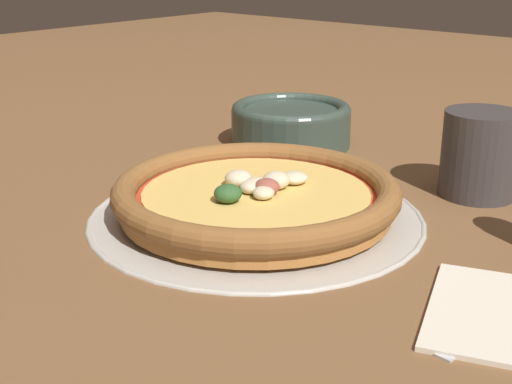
{
  "coord_description": "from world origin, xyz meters",
  "views": [
    {
      "loc": [
        0.5,
        0.43,
        0.26
      ],
      "look_at": [
        0.0,
        0.0,
        0.03
      ],
      "focal_mm": 50.0,
      "sensor_mm": 36.0,
      "label": 1
    }
  ],
  "objects_px": {
    "pizza": "(256,195)",
    "bowl_near": "(291,123)",
    "pizza_tray": "(256,215)",
    "fork": "(512,306)",
    "drinking_cup": "(480,154)"
  },
  "relations": [
    {
      "from": "pizza",
      "to": "fork",
      "type": "xyz_separation_m",
      "value": [
        0.01,
        0.26,
        -0.02
      ]
    },
    {
      "from": "drinking_cup",
      "to": "pizza_tray",
      "type": "bearing_deg",
      "value": -33.35
    },
    {
      "from": "pizza_tray",
      "to": "pizza",
      "type": "distance_m",
      "value": 0.02
    },
    {
      "from": "pizza",
      "to": "bowl_near",
      "type": "distance_m",
      "value": 0.27
    },
    {
      "from": "bowl_near",
      "to": "drinking_cup",
      "type": "bearing_deg",
      "value": 84.87
    },
    {
      "from": "pizza_tray",
      "to": "drinking_cup",
      "type": "xyz_separation_m",
      "value": [
        -0.21,
        0.14,
        0.04
      ]
    },
    {
      "from": "bowl_near",
      "to": "pizza_tray",
      "type": "bearing_deg",
      "value": 30.93
    },
    {
      "from": "pizza",
      "to": "bowl_near",
      "type": "height_order",
      "value": "bowl_near"
    },
    {
      "from": "pizza",
      "to": "bowl_near",
      "type": "relative_size",
      "value": 1.79
    },
    {
      "from": "drinking_cup",
      "to": "pizza",
      "type": "bearing_deg",
      "value": -33.34
    },
    {
      "from": "bowl_near",
      "to": "drinking_cup",
      "type": "xyz_separation_m",
      "value": [
        0.02,
        0.27,
        0.02
      ]
    },
    {
      "from": "pizza_tray",
      "to": "drinking_cup",
      "type": "relative_size",
      "value": 3.61
    },
    {
      "from": "pizza_tray",
      "to": "drinking_cup",
      "type": "height_order",
      "value": "drinking_cup"
    },
    {
      "from": "bowl_near",
      "to": "pizza",
      "type": "bearing_deg",
      "value": 30.94
    },
    {
      "from": "fork",
      "to": "bowl_near",
      "type": "bearing_deg",
      "value": 62.82
    }
  ]
}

